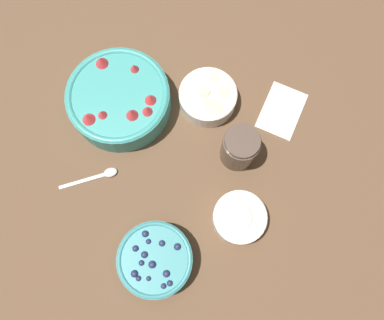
{
  "coord_description": "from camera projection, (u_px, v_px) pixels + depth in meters",
  "views": [
    {
      "loc": [
        0.11,
        0.18,
        0.85
      ],
      "look_at": [
        -0.03,
        0.02,
        0.05
      ],
      "focal_mm": 35.0,
      "sensor_mm": 36.0,
      "label": 1
    }
  ],
  "objects": [
    {
      "name": "bowl_bananas",
      "position": [
        208.0,
        97.0,
        0.89
      ],
      "size": [
        0.14,
        0.14,
        0.05
      ],
      "color": "silver",
      "rests_on": "ground_plane"
    },
    {
      "name": "bowl_strawberries",
      "position": [
        119.0,
        99.0,
        0.87
      ],
      "size": [
        0.24,
        0.24,
        0.09
      ],
      "color": "teal",
      "rests_on": "ground_plane"
    },
    {
      "name": "ground_plane",
      "position": [
        177.0,
        169.0,
        0.87
      ],
      "size": [
        4.0,
        4.0,
        0.0
      ],
      "primitive_type": "plane",
      "color": "brown"
    },
    {
      "name": "spoon",
      "position": [
        100.0,
        176.0,
        0.86
      ],
      "size": [
        0.13,
        0.07,
        0.01
      ],
      "color": "silver",
      "rests_on": "ground_plane"
    },
    {
      "name": "jar_chocolate",
      "position": [
        239.0,
        148.0,
        0.83
      ],
      "size": [
        0.08,
        0.08,
        0.11
      ],
      "color": "#4C3D33",
      "rests_on": "ground_plane"
    },
    {
      "name": "napkin",
      "position": [
        282.0,
        110.0,
        0.91
      ],
      "size": [
        0.15,
        0.13,
        0.01
      ],
      "color": "silver",
      "rests_on": "ground_plane"
    },
    {
      "name": "bowl_blueberries",
      "position": [
        155.0,
        259.0,
        0.78
      ],
      "size": [
        0.16,
        0.16,
        0.07
      ],
      "color": "teal",
      "rests_on": "ground_plane"
    },
    {
      "name": "bowl_cream",
      "position": [
        239.0,
        218.0,
        0.81
      ],
      "size": [
        0.12,
        0.12,
        0.06
      ],
      "color": "white",
      "rests_on": "ground_plane"
    }
  ]
}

